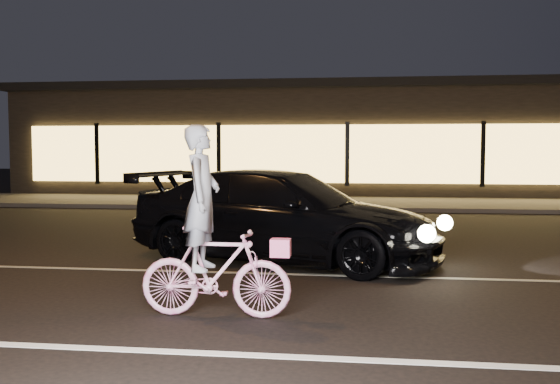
# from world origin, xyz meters

# --- Properties ---
(ground) EXTENTS (90.00, 90.00, 0.00)m
(ground) POSITION_xyz_m (0.00, 0.00, 0.00)
(ground) COLOR black
(ground) RESTS_ON ground
(lane_stripe_near) EXTENTS (60.00, 0.12, 0.01)m
(lane_stripe_near) POSITION_xyz_m (0.00, -1.50, 0.00)
(lane_stripe_near) COLOR silver
(lane_stripe_near) RESTS_ON ground
(lane_stripe_far) EXTENTS (60.00, 0.10, 0.01)m
(lane_stripe_far) POSITION_xyz_m (0.00, 2.00, 0.00)
(lane_stripe_far) COLOR gray
(lane_stripe_far) RESTS_ON ground
(sidewalk) EXTENTS (30.00, 4.00, 0.12)m
(sidewalk) POSITION_xyz_m (0.00, 13.00, 0.06)
(sidewalk) COLOR #383533
(sidewalk) RESTS_ON ground
(storefront) EXTENTS (25.40, 8.42, 4.20)m
(storefront) POSITION_xyz_m (0.00, 18.97, 2.15)
(storefront) COLOR black
(storefront) RESTS_ON ground
(cyclist) EXTENTS (1.61, 0.56, 2.03)m
(cyclist) POSITION_xyz_m (-1.06, -0.34, 0.72)
(cyclist) COLOR #E13C92
(cyclist) RESTS_ON ground
(sedan) EXTENTS (5.35, 3.42, 1.44)m
(sedan) POSITION_xyz_m (-0.72, 3.02, 0.72)
(sedan) COLOR black
(sedan) RESTS_ON ground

